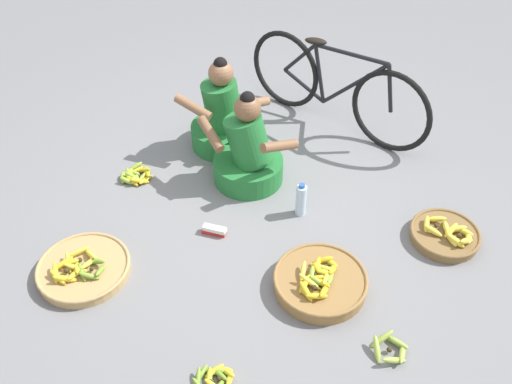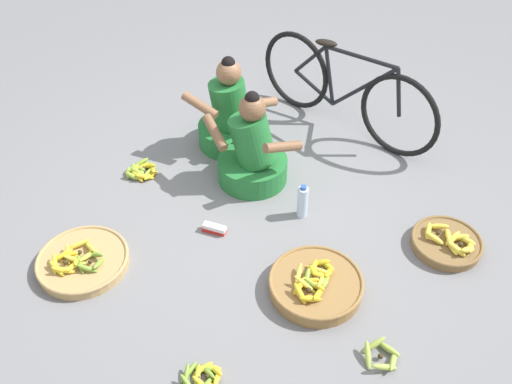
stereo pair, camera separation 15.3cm
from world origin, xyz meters
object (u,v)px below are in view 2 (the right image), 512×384
Objects in this scene: banana_basket_front_center at (447,242)px; loose_bananas_near_vendor at (202,377)px; banana_basket_near_bicycle at (82,261)px; loose_bananas_back_left at (141,171)px; water_bottle at (303,202)px; vendor_woman_front at (252,153)px; banana_basket_back_right at (316,284)px; loose_bananas_back_center at (381,355)px; packet_carton_stack at (214,229)px; bicycle_leaning at (344,90)px; vendor_woman_behind at (230,118)px.

banana_basket_front_center reaches higher than loose_bananas_near_vendor.
banana_basket_front_center is at bearing 26.51° from banana_basket_near_bicycle.
banana_basket_near_bicycle is (-2.12, -1.06, -0.00)m from banana_basket_front_center.
water_bottle is (1.28, 0.04, 0.10)m from loose_bananas_back_left.
vendor_woman_front is 1.15m from banana_basket_back_right.
banana_basket_front_center is 1.81m from loose_bananas_near_vendor.
water_bottle is (-0.78, 0.91, 0.09)m from loose_bananas_back_center.
packet_carton_stack is (-0.02, -0.62, -0.21)m from vendor_woman_front.
water_bottle reaches higher than loose_bananas_back_left.
loose_bananas_back_center is 0.87× the size of water_bottle.
banana_basket_front_center is 1.73× the size of water_bottle.
water_bottle is at bearing -87.27° from bicycle_leaning.
loose_bananas_back_left is at bearing -161.06° from vendor_woman_front.
banana_basket_back_right reaches higher than loose_bananas_back_center.
loose_bananas_back_center is 1.38× the size of packet_carton_stack.
loose_bananas_near_vendor is at bearing -67.35° from packet_carton_stack.
banana_basket_near_bicycle is at bearing -153.49° from banana_basket_front_center.
packet_carton_stack is at bearing 157.62° from loose_bananas_back_center.
vendor_woman_front reaches higher than bicycle_leaning.
vendor_woman_behind is at bearing 136.82° from loose_bananas_back_center.
water_bottle is (1.14, 0.98, 0.08)m from banana_basket_near_bicycle.
vendor_woman_front reaches higher than water_bottle.
vendor_woman_behind is 1.00m from water_bottle.
packet_carton_stack is (-0.44, -1.53, -0.33)m from bicycle_leaning.
water_bottle is (0.81, -0.58, -0.12)m from vendor_woman_behind.
banana_basket_front_center is at bearing 54.47° from loose_bananas_near_vendor.
loose_bananas_back_left is at bearing -178.11° from water_bottle.
banana_basket_near_bicycle is 1.91m from loose_bananas_back_center.
banana_basket_front_center is 2.26m from loose_bananas_back_left.
banana_basket_front_center is at bearing -6.19° from vendor_woman_front.
banana_basket_front_center is 2.05× the size of loose_bananas_near_vendor.
loose_bananas_back_left reaches higher than loose_bananas_near_vendor.
bicycle_leaning is 6.13× the size of loose_bananas_back_left.
banana_basket_back_right is 3.44× the size of packet_carton_stack.
loose_bananas_near_vendor is at bearing -76.12° from vendor_woman_front.
loose_bananas_back_left is 1.82m from loose_bananas_near_vendor.
loose_bananas_back_center is at bearing 30.04° from loose_bananas_near_vendor.
loose_bananas_near_vendor is 1.10m from packet_carton_stack.
vendor_woman_behind is at bearing 108.14° from packet_carton_stack.
loose_bananas_back_left is 0.98× the size of water_bottle.
banana_basket_back_right is 0.57m from loose_bananas_back_center.
water_bottle is at bearing -35.61° from vendor_woman_behind.
loose_bananas_back_center is at bearing -22.38° from packet_carton_stack.
loose_bananas_back_left is at bearing 157.14° from loose_bananas_back_center.
bicycle_leaning is at bearing 92.73° from water_bottle.
banana_basket_near_bicycle is at bearing -118.56° from vendor_woman_front.
banana_basket_near_bicycle is 2.22× the size of loose_bananas_back_left.
vendor_woman_behind is 1.32× the size of banana_basket_near_bicycle.
banana_basket_near_bicycle is at bearing -101.78° from vendor_woman_behind.
bicycle_leaning is 2.24m from loose_bananas_back_center.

